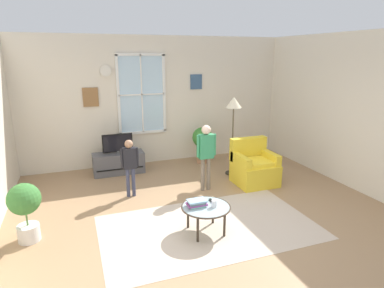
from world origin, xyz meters
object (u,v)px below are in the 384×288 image
(potted_plant_corner, at_px, (25,206))
(coffee_table, at_px, (206,208))
(tv_stand, at_px, (119,163))
(potted_plant_by_window, at_px, (202,140))
(book_stack, at_px, (197,203))
(armchair, at_px, (254,167))
(cup, at_px, (214,204))
(television, at_px, (118,143))
(person_black_shirt, at_px, (130,162))
(floor_lamp, at_px, (234,110))
(person_green_shirt, at_px, (206,150))
(remote_near_books, at_px, (212,201))

(potted_plant_corner, bearing_deg, coffee_table, -14.84)
(tv_stand, height_order, potted_plant_by_window, potted_plant_by_window)
(book_stack, relative_size, potted_plant_by_window, 0.33)
(armchair, bearing_deg, cup, -135.79)
(television, relative_size, armchair, 0.72)
(book_stack, distance_m, person_black_shirt, 1.71)
(armchair, bearing_deg, floor_lamp, 105.32)
(television, height_order, book_stack, television)
(armchair, relative_size, cup, 8.41)
(potted_plant_by_window, relative_size, potted_plant_corner, 1.02)
(person_green_shirt, height_order, potted_plant_by_window, person_green_shirt)
(television, bearing_deg, armchair, -31.55)
(armchair, relative_size, coffee_table, 1.23)
(coffee_table, xyz_separation_m, book_stack, (-0.12, 0.05, 0.08))
(coffee_table, height_order, book_stack, book_stack)
(tv_stand, relative_size, television, 1.70)
(television, relative_size, potted_plant_by_window, 0.74)
(television, xyz_separation_m, potted_plant_corner, (-1.54, -2.27, -0.15))
(television, bearing_deg, floor_lamp, -21.11)
(armchair, distance_m, floor_lamp, 1.23)
(armchair, xyz_separation_m, coffee_table, (-1.60, -1.41, 0.05))
(cup, relative_size, remote_near_books, 0.74)
(coffee_table, bearing_deg, person_green_shirt, 67.72)
(remote_near_books, xyz_separation_m, floor_lamp, (1.29, 1.91, 0.96))
(coffee_table, height_order, floor_lamp, floor_lamp)
(tv_stand, relative_size, potted_plant_corner, 1.28)
(remote_near_books, relative_size, person_black_shirt, 0.13)
(television, distance_m, floor_lamp, 2.52)
(tv_stand, height_order, person_green_shirt, person_green_shirt)
(potted_plant_corner, bearing_deg, person_green_shirt, 14.99)
(cup, distance_m, floor_lamp, 2.63)
(person_green_shirt, relative_size, potted_plant_corner, 1.50)
(potted_plant_corner, xyz_separation_m, floor_lamp, (3.79, 1.40, 0.86))
(remote_near_books, bearing_deg, potted_plant_by_window, 70.79)
(coffee_table, distance_m, person_black_shirt, 1.81)
(person_black_shirt, xyz_separation_m, floor_lamp, (2.22, 0.42, 0.72))
(coffee_table, distance_m, remote_near_books, 0.18)
(remote_near_books, height_order, person_green_shirt, person_green_shirt)
(cup, relative_size, person_green_shirt, 0.08)
(armchair, height_order, potted_plant_by_window, armchair)
(coffee_table, bearing_deg, remote_near_books, 39.85)
(potted_plant_by_window, bearing_deg, coffee_table, -110.89)
(book_stack, distance_m, remote_near_books, 0.27)
(person_black_shirt, xyz_separation_m, potted_plant_corner, (-1.57, -0.98, -0.14))
(television, xyz_separation_m, potted_plant_by_window, (1.95, 0.06, -0.11))
(remote_near_books, bearing_deg, person_black_shirt, 121.86)
(person_black_shirt, bearing_deg, potted_plant_by_window, 35.15)
(armchair, distance_m, person_green_shirt, 1.12)
(tv_stand, distance_m, cup, 3.10)
(armchair, relative_size, book_stack, 3.12)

